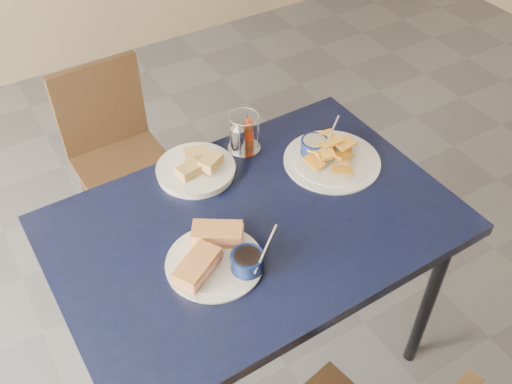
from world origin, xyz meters
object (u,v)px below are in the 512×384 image
bread_basket (197,168)px  condiment_caddy (242,136)px  dining_table (254,237)px  plantain_plate (327,156)px  sandwich_plate (218,256)px  chair_far (114,143)px

bread_basket → condiment_caddy: 0.19m
dining_table → plantain_plate: size_ratio=3.74×
dining_table → sandwich_plate: size_ratio=3.91×
bread_basket → condiment_caddy: condiment_caddy is taller
dining_table → condiment_caddy: bearing=65.6°
bread_basket → condiment_caddy: (0.19, 0.03, 0.04)m
bread_basket → sandwich_plate: bearing=-108.1°
sandwich_plate → plantain_plate: 0.54m
plantain_plate → bread_basket: bearing=157.5°
plantain_plate → condiment_caddy: bearing=137.2°
dining_table → bread_basket: 0.29m
plantain_plate → bread_basket: 0.43m
bread_basket → plantain_plate: bearing=-22.5°
chair_far → sandwich_plate: sandwich_plate is taller
sandwich_plate → plantain_plate: (0.51, 0.19, -0.01)m
sandwich_plate → bread_basket: 0.38m
sandwich_plate → condiment_caddy: (0.30, 0.39, 0.03)m
sandwich_plate → plantain_plate: size_ratio=0.96×
plantain_plate → chair_far: bearing=120.0°
chair_far → bread_basket: size_ratio=3.17×
chair_far → condiment_caddy: bearing=-67.0°
dining_table → condiment_caddy: (0.14, 0.31, 0.13)m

